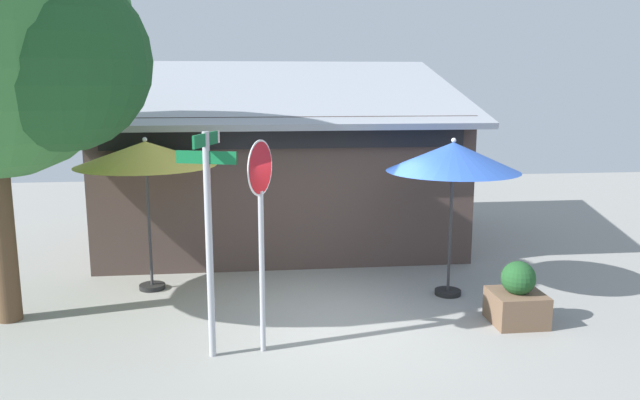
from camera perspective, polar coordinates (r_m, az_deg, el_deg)
ground_plane at (r=9.77m, az=2.01°, el=-10.85°), size 28.00×28.00×0.10m
cafe_building at (r=14.06m, az=-3.64°, el=2.54°), size 7.72×5.36×4.02m
street_sign_post at (r=8.07m, az=-10.02°, el=-2.07°), size 0.76×0.81×2.93m
stop_sign at (r=8.10m, az=-5.36°, el=-0.79°), size 0.33×0.65×2.82m
patio_umbrella_mustard_left at (r=10.90m, az=-15.46°, el=3.96°), size 2.33×2.33×2.62m
patio_umbrella_royal_blue_center at (r=10.44m, az=11.91°, el=3.73°), size 2.17×2.17×2.64m
sidewalk_planter at (r=9.87m, az=17.35°, el=-8.45°), size 0.75×0.75×0.95m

